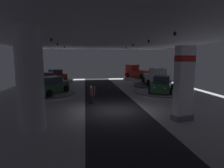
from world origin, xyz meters
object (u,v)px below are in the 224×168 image
at_px(pickup_truck_far_right, 155,78).
at_px(visitor_walking_near, 91,94).
at_px(display_car_mid_right, 162,85).
at_px(display_platform_deep_right, 139,79).
at_px(display_platform_far_right, 154,85).
at_px(brand_sign_pylon, 184,83).
at_px(pickup_truck_deep_right, 138,72).
at_px(display_platform_mid_right, 161,93).
at_px(display_car_mid_left, 50,86).
at_px(display_car_far_left, 46,80).
at_px(display_platform_mid_left, 50,95).
at_px(column_left, 30,80).
at_px(display_platform_far_left, 47,87).
at_px(display_platform_deep_left, 56,81).
at_px(display_car_deep_left, 56,75).

bearing_deg(pickup_truck_far_right, visitor_walking_near, -135.73).
distance_m(display_car_mid_right, pickup_truck_far_right, 5.93).
xyz_separation_m(display_platform_deep_right, display_platform_far_right, (-0.10, -7.80, -0.05)).
bearing_deg(display_platform_far_right, brand_sign_pylon, -103.92).
xyz_separation_m(pickup_truck_deep_right, display_platform_mid_right, (-1.42, -14.18, -1.11)).
bearing_deg(display_car_mid_left, display_car_far_left, 105.09).
height_order(pickup_truck_deep_right, display_car_far_left, pickup_truck_deep_right).
xyz_separation_m(pickup_truck_deep_right, display_car_mid_left, (-12.87, -13.41, -0.22)).
bearing_deg(display_platform_mid_left, display_platform_far_right, 22.46).
relative_size(display_platform_mid_right, pickup_truck_far_right, 1.00).
height_order(display_platform_far_right, visitor_walking_near, visitor_walking_near).
xyz_separation_m(column_left, display_platform_far_left, (-2.13, 14.57, -2.56)).
relative_size(brand_sign_pylon, display_platform_far_left, 0.98).
xyz_separation_m(display_platform_mid_left, display_platform_far_right, (12.94, 5.35, -0.02)).
bearing_deg(visitor_walking_near, display_car_mid_right, 21.41).
height_order(brand_sign_pylon, display_platform_far_right, brand_sign_pylon).
relative_size(pickup_truck_far_right, visitor_walking_near, 3.48).
bearing_deg(visitor_walking_near, display_car_mid_left, 137.15).
bearing_deg(display_platform_mid_right, display_car_far_left, 154.19).
bearing_deg(display_platform_deep_right, visitor_walking_near, -118.30).
bearing_deg(display_platform_deep_right, display_car_far_left, -152.18).
bearing_deg(display_car_far_left, display_platform_mid_right, -25.81).
bearing_deg(brand_sign_pylon, display_platform_far_left, 127.72).
relative_size(pickup_truck_deep_right, display_platform_far_right, 1.00).
bearing_deg(display_platform_far_right, pickup_truck_far_right, -97.87).
bearing_deg(display_platform_deep_right, display_platform_mid_right, -96.48).
xyz_separation_m(brand_sign_pylon, pickup_truck_deep_right, (3.40, 22.04, -1.07)).
distance_m(display_platform_deep_right, display_platform_far_left, 16.36).
xyz_separation_m(display_platform_deep_left, display_car_mid_left, (1.23, -12.12, 0.90)).
relative_size(pickup_truck_far_right, display_car_far_left, 1.28).
bearing_deg(display_platform_mid_right, display_car_deep_left, 134.49).
xyz_separation_m(column_left, visitor_walking_near, (3.29, 5.42, -1.84)).
distance_m(display_platform_deep_right, display_platform_mid_left, 18.52).
xyz_separation_m(display_platform_deep_left, pickup_truck_far_right, (14.11, -7.12, 1.03)).
bearing_deg(display_platform_mid_right, brand_sign_pylon, -104.11).
height_order(display_platform_deep_right, display_platform_far_left, display_platform_deep_right).
relative_size(display_platform_deep_left, display_platform_mid_right, 1.00).
relative_size(display_platform_deep_right, display_platform_far_left, 1.21).
relative_size(display_platform_mid_left, display_platform_far_right, 0.85).
relative_size(display_platform_mid_left, visitor_walking_near, 3.05).
xyz_separation_m(display_platform_deep_left, display_platform_far_left, (-0.21, -6.65, 0.01)).
xyz_separation_m(display_platform_deep_right, display_car_deep_left, (-14.27, -0.98, 0.89)).
distance_m(column_left, pickup_truck_far_right, 18.71).
bearing_deg(pickup_truck_far_right, display_car_far_left, 178.13).
bearing_deg(display_platform_far_left, column_left, -81.68).
relative_size(column_left, display_car_mid_right, 1.21).
distance_m(brand_sign_pylon, display_platform_mid_right, 8.39).
bearing_deg(display_platform_mid_left, display_platform_deep_left, 95.72).
relative_size(display_platform_far_right, pickup_truck_far_right, 1.03).
bearing_deg(display_car_deep_left, display_platform_deep_right, 3.92).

